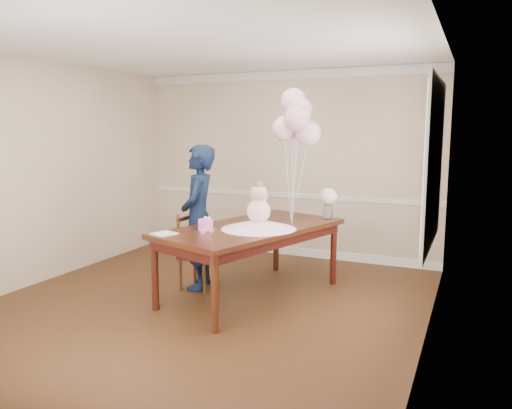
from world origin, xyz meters
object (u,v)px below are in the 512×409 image
at_px(woman, 199,217).
at_px(dining_chair_seat, 199,256).
at_px(dining_table_top, 251,228).
at_px(birthday_cake, 206,224).

bearing_deg(woman, dining_chair_seat, 8.66).
bearing_deg(dining_chair_seat, woman, 116.06).
height_order(dining_table_top, dining_chair_seat, dining_table_top).
bearing_deg(dining_table_top, birthday_cake, -113.96).
xyz_separation_m(birthday_cake, dining_chair_seat, (-0.32, 0.39, -0.47)).
distance_m(dining_table_top, dining_chair_seat, 0.77).
xyz_separation_m(dining_chair_seat, woman, (-0.02, 0.04, 0.45)).
height_order(birthday_cake, dining_chair_seat, birthday_cake).
bearing_deg(dining_table_top, woman, -165.27).
bearing_deg(birthday_cake, woman, 128.23).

